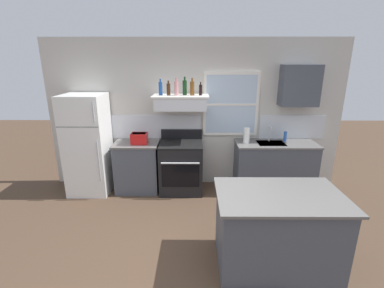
% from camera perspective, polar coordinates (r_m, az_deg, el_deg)
% --- Properties ---
extents(ground_plane, '(16.00, 16.00, 0.00)m').
position_cam_1_polar(ground_plane, '(3.58, 0.73, -23.08)').
color(ground_plane, '#4C3828').
extents(back_wall, '(5.40, 0.11, 2.70)m').
position_cam_1_polar(back_wall, '(5.05, 1.00, 6.19)').
color(back_wall, beige).
rests_on(back_wall, ground_plane).
extents(refrigerator, '(0.70, 0.72, 1.77)m').
position_cam_1_polar(refrigerator, '(5.15, -21.01, -0.14)').
color(refrigerator, white).
rests_on(refrigerator, ground_plane).
extents(counter_left_of_stove, '(0.79, 0.63, 0.91)m').
position_cam_1_polar(counter_left_of_stove, '(5.10, -11.29, -4.57)').
color(counter_left_of_stove, '#474C56').
rests_on(counter_left_of_stove, ground_plane).
extents(toaster, '(0.30, 0.20, 0.19)m').
position_cam_1_polar(toaster, '(4.85, -11.00, 1.21)').
color(toaster, red).
rests_on(toaster, counter_left_of_stove).
extents(stove_range, '(0.76, 0.69, 1.09)m').
position_cam_1_polar(stove_range, '(4.96, -2.27, -4.75)').
color(stove_range, black).
rests_on(stove_range, ground_plane).
extents(range_hood_shelf, '(0.96, 0.52, 0.24)m').
position_cam_1_polar(range_hood_shelf, '(4.75, -2.38, 8.78)').
color(range_hood_shelf, silver).
extents(bottle_blue_liqueur, '(0.07, 0.07, 0.27)m').
position_cam_1_polar(bottle_blue_liqueur, '(4.75, -6.61, 11.55)').
color(bottle_blue_liqueur, '#1E478C').
rests_on(bottle_blue_liqueur, range_hood_shelf).
extents(bottle_brown_stout, '(0.06, 0.06, 0.25)m').
position_cam_1_polar(bottle_brown_stout, '(4.69, -4.95, 11.39)').
color(bottle_brown_stout, '#381E0F').
rests_on(bottle_brown_stout, range_hood_shelf).
extents(bottle_rose_pink, '(0.07, 0.07, 0.29)m').
position_cam_1_polar(bottle_rose_pink, '(4.69, -3.29, 11.65)').
color(bottle_rose_pink, '#C67F84').
rests_on(bottle_rose_pink, range_hood_shelf).
extents(bottle_dark_green_wine, '(0.07, 0.07, 0.31)m').
position_cam_1_polar(bottle_dark_green_wine, '(4.74, -1.53, 11.81)').
color(bottle_dark_green_wine, '#143819').
rests_on(bottle_dark_green_wine, range_hood_shelf).
extents(bottle_amber_wine, '(0.07, 0.07, 0.29)m').
position_cam_1_polar(bottle_amber_wine, '(4.69, 0.04, 11.66)').
color(bottle_amber_wine, brown).
rests_on(bottle_amber_wine, range_hood_shelf).
extents(bottle_balsamic_dark, '(0.06, 0.06, 0.22)m').
position_cam_1_polar(bottle_balsamic_dark, '(4.69, 1.81, 11.32)').
color(bottle_balsamic_dark, black).
rests_on(bottle_balsamic_dark, range_hood_shelf).
extents(counter_right_with_sink, '(1.43, 0.63, 0.91)m').
position_cam_1_polar(counter_right_with_sink, '(5.21, 16.85, -4.52)').
color(counter_right_with_sink, '#474C56').
rests_on(counter_right_with_sink, ground_plane).
extents(sink_faucet, '(0.03, 0.17, 0.28)m').
position_cam_1_polar(sink_faucet, '(5.08, 16.08, 2.46)').
color(sink_faucet, silver).
rests_on(sink_faucet, counter_right_with_sink).
extents(paper_towel_roll, '(0.11, 0.11, 0.27)m').
position_cam_1_polar(paper_towel_roll, '(4.90, 11.41, 1.78)').
color(paper_towel_roll, white).
rests_on(paper_towel_roll, counter_right_with_sink).
extents(dish_soap_bottle, '(0.06, 0.06, 0.18)m').
position_cam_1_polar(dish_soap_bottle, '(5.19, 18.97, 1.52)').
color(dish_soap_bottle, blue).
rests_on(dish_soap_bottle, counter_right_with_sink).
extents(kitchen_island, '(1.40, 0.90, 0.91)m').
position_cam_1_polar(kitchen_island, '(3.40, 17.35, -16.80)').
color(kitchen_island, '#474C56').
rests_on(kitchen_island, ground_plane).
extents(upper_cabinet_right, '(0.64, 0.32, 0.70)m').
position_cam_1_polar(upper_cabinet_right, '(5.13, 21.66, 11.34)').
color(upper_cabinet_right, '#474C56').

